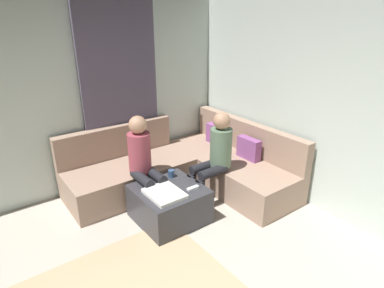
% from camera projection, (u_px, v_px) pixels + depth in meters
% --- Properties ---
extents(wall_left, '(0.12, 6.00, 2.70)m').
position_uv_depth(wall_left, '(15.00, 102.00, 3.82)').
color(wall_left, silver).
rests_on(wall_left, ground_plane).
extents(curtain_panel, '(0.06, 1.10, 2.50)m').
position_uv_depth(curtain_panel, '(121.00, 96.00, 4.50)').
color(curtain_panel, '#595166').
rests_on(curtain_panel, ground_plane).
extents(sectional_couch, '(2.10, 2.55, 0.87)m').
position_uv_depth(sectional_couch, '(187.00, 168.00, 4.62)').
color(sectional_couch, '#9E7F6B').
rests_on(sectional_couch, ground_plane).
extents(ottoman, '(0.76, 0.76, 0.42)m').
position_uv_depth(ottoman, '(169.00, 204.00, 3.87)').
color(ottoman, '#333338').
rests_on(ottoman, ground_plane).
extents(folded_blanket, '(0.44, 0.36, 0.04)m').
position_uv_depth(folded_blanket, '(165.00, 194.00, 3.65)').
color(folded_blanket, white).
rests_on(folded_blanket, ottoman).
extents(coffee_mug, '(0.08, 0.08, 0.10)m').
position_uv_depth(coffee_mug, '(171.00, 174.00, 4.04)').
color(coffee_mug, '#334C72').
rests_on(coffee_mug, ottoman).
extents(game_remote, '(0.05, 0.15, 0.02)m').
position_uv_depth(game_remote, '(193.00, 188.00, 3.78)').
color(game_remote, white).
rests_on(game_remote, ottoman).
extents(person_on_couch_back, '(0.30, 0.60, 1.20)m').
position_uv_depth(person_on_couch_back, '(215.00, 155.00, 4.11)').
color(person_on_couch_back, black).
rests_on(person_on_couch_back, ground_plane).
extents(person_on_couch_side, '(0.60, 0.30, 1.20)m').
position_uv_depth(person_on_couch_side, '(144.00, 160.00, 3.95)').
color(person_on_couch_side, black).
rests_on(person_on_couch_side, ground_plane).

